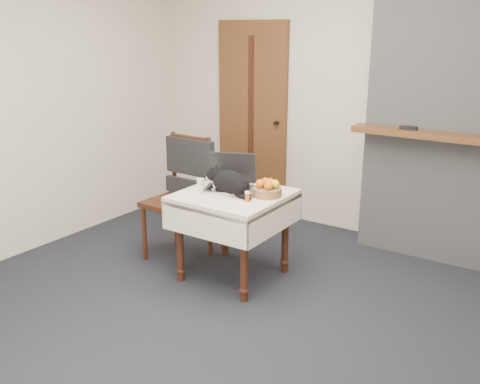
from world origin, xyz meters
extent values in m
plane|color=black|center=(0.00, 0.00, 0.00)|extent=(4.50, 4.50, 0.00)
cube|color=beige|center=(0.00, 2.00, 1.30)|extent=(4.50, 0.02, 2.60)
cube|color=beige|center=(-2.25, 0.00, 1.30)|extent=(0.02, 4.00, 2.60)
cube|color=brown|center=(-1.20, 1.98, 1.00)|extent=(0.82, 0.05, 2.00)
cube|color=#351D0E|center=(-1.20, 1.95, 1.00)|extent=(0.06, 0.01, 1.70)
cylinder|color=black|center=(-0.88, 1.93, 1.00)|extent=(0.04, 0.06, 0.04)
cube|color=gray|center=(0.90, 1.85, 1.30)|extent=(1.50, 0.30, 2.60)
cube|color=brown|center=(0.90, 1.61, 1.10)|extent=(1.62, 0.18, 0.05)
cube|color=black|center=(0.55, 1.61, 1.14)|extent=(0.14, 0.04, 0.03)
cylinder|color=#351D0E|center=(-0.72, 0.20, 0.32)|extent=(0.06, 0.06, 0.64)
sphere|color=#351D0E|center=(-0.72, 0.20, 0.08)|extent=(0.07, 0.07, 0.07)
cylinder|color=#351D0E|center=(-0.12, 0.20, 0.32)|extent=(0.06, 0.06, 0.64)
sphere|color=#351D0E|center=(-0.12, 0.20, 0.08)|extent=(0.07, 0.07, 0.07)
cylinder|color=#351D0E|center=(-0.72, 0.80, 0.32)|extent=(0.06, 0.06, 0.64)
sphere|color=#351D0E|center=(-0.72, 0.80, 0.08)|extent=(0.07, 0.07, 0.07)
cylinder|color=#351D0E|center=(-0.12, 0.80, 0.32)|extent=(0.06, 0.06, 0.64)
sphere|color=#351D0E|center=(-0.12, 0.80, 0.08)|extent=(0.07, 0.07, 0.07)
cube|color=beige|center=(-0.42, 0.50, 0.67)|extent=(0.78, 0.78, 0.06)
cube|color=beige|center=(-0.42, 0.11, 0.56)|extent=(0.78, 0.01, 0.22)
cube|color=beige|center=(-0.42, 0.88, 0.56)|extent=(0.78, 0.01, 0.22)
cube|color=beige|center=(-0.81, 0.50, 0.56)|extent=(0.01, 0.78, 0.22)
cube|color=beige|center=(-0.04, 0.50, 0.56)|extent=(0.01, 0.78, 0.22)
cube|color=#B7B7BC|center=(-0.48, 0.53, 0.71)|extent=(0.44, 0.38, 0.02)
cube|color=black|center=(-0.48, 0.53, 0.72)|extent=(0.35, 0.28, 0.00)
cube|color=black|center=(-0.54, 0.67, 0.85)|extent=(0.37, 0.20, 0.26)
cube|color=#ABCBFB|center=(-0.54, 0.67, 0.85)|extent=(0.34, 0.18, 0.23)
ellipsoid|color=black|center=(-0.43, 0.47, 0.79)|extent=(0.31, 0.19, 0.19)
ellipsoid|color=black|center=(-0.34, 0.47, 0.78)|extent=(0.16, 0.18, 0.15)
sphere|color=black|center=(-0.58, 0.45, 0.84)|extent=(0.11, 0.11, 0.11)
ellipsoid|color=white|center=(-0.61, 0.45, 0.81)|extent=(0.05, 0.06, 0.05)
ellipsoid|color=white|center=(-0.55, 0.46, 0.76)|extent=(0.05, 0.07, 0.07)
cone|color=black|center=(-0.57, 0.42, 0.89)|extent=(0.04, 0.04, 0.04)
cone|color=black|center=(-0.57, 0.49, 0.89)|extent=(0.04, 0.04, 0.04)
cylinder|color=black|center=(-0.28, 0.41, 0.72)|extent=(0.16, 0.07, 0.03)
sphere|color=white|center=(-0.55, 0.42, 0.72)|extent=(0.04, 0.04, 0.04)
sphere|color=white|center=(-0.56, 0.49, 0.72)|extent=(0.04, 0.04, 0.04)
cylinder|color=silver|center=(-0.73, 0.48, 0.74)|extent=(0.06, 0.06, 0.07)
cylinder|color=#AC5215|center=(-0.22, 0.39, 0.73)|extent=(0.03, 0.03, 0.06)
cylinder|color=silver|center=(-0.22, 0.39, 0.77)|extent=(0.04, 0.04, 0.01)
cylinder|color=#965F3C|center=(-0.17, 0.59, 0.73)|extent=(0.23, 0.23, 0.06)
sphere|color=#E95413|center=(-0.22, 0.56, 0.79)|extent=(0.07, 0.07, 0.07)
sphere|color=#E95413|center=(-0.13, 0.55, 0.79)|extent=(0.07, 0.07, 0.07)
sphere|color=#E95413|center=(-0.17, 0.63, 0.79)|extent=(0.07, 0.07, 0.07)
sphere|color=#CCD222|center=(-0.12, 0.61, 0.79)|extent=(0.07, 0.07, 0.07)
sphere|color=#E95413|center=(-0.21, 0.62, 0.79)|extent=(0.07, 0.07, 0.07)
cube|color=black|center=(-0.22, 0.55, 0.70)|extent=(0.13, 0.09, 0.01)
cube|color=#351D0E|center=(-1.03, 0.53, 0.50)|extent=(0.48, 0.48, 0.04)
cylinder|color=#351D0E|center=(-1.24, 0.34, 0.25)|extent=(0.04, 0.04, 0.50)
cylinder|color=#351D0E|center=(-0.84, 0.33, 0.25)|extent=(0.04, 0.04, 0.50)
cylinder|color=#351D0E|center=(-1.22, 0.74, 0.25)|extent=(0.04, 0.04, 0.50)
cylinder|color=#351D0E|center=(-0.82, 0.73, 0.25)|extent=(0.04, 0.04, 0.50)
cylinder|color=#351D0E|center=(-1.22, 0.74, 0.78)|extent=(0.04, 0.04, 0.56)
cylinder|color=#351D0E|center=(-0.82, 0.73, 0.78)|extent=(0.04, 0.04, 0.56)
cube|color=#351D0E|center=(-1.02, 0.73, 0.89)|extent=(0.40, 0.05, 0.31)
cube|color=black|center=(-1.02, 0.72, 0.87)|extent=(0.49, 0.08, 0.31)
camera|label=1|loc=(1.83, -2.73, 1.92)|focal=40.00mm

